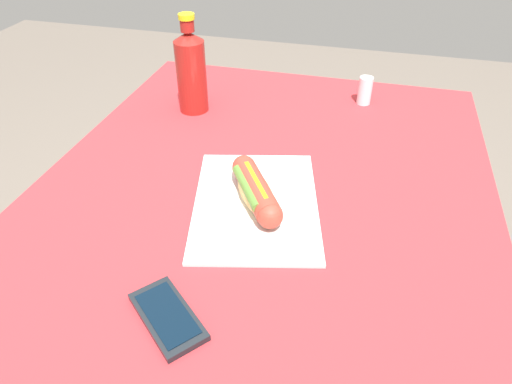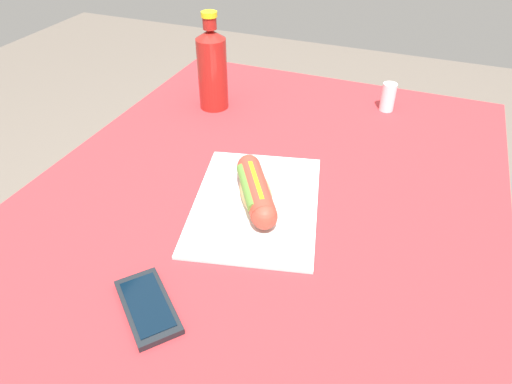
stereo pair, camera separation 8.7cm
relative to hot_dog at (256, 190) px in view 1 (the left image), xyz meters
The scene contains 6 objects.
dining_table 0.16m from the hot_dog, ahead, with size 1.24×0.92×0.74m.
paper_wrapper 0.03m from the hot_dog, 57.66° to the right, with size 0.33×0.23×0.01m, color silver.
hot_dog is the anchor object (origin of this frame).
cell_phone 0.30m from the hot_dog, 169.03° to the left, with size 0.14×0.15×0.01m.
soda_bottle 0.44m from the hot_dog, 36.41° to the left, with size 0.07×0.07×0.24m.
salt_shaker 0.52m from the hot_dog, 18.91° to the right, with size 0.04×0.04×0.07m, color silver.
Camera 1 is at (-0.69, -0.17, 1.30)m, focal length 32.34 mm.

